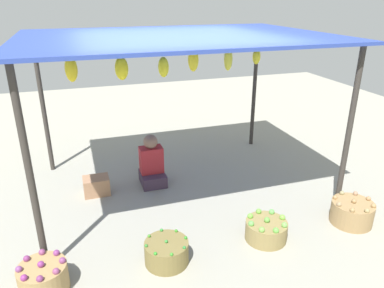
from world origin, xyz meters
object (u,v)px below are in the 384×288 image
at_px(basket_green_apples, 266,230).
at_px(basket_potatoes, 352,212).
at_px(wooden_crate_near_vendor, 97,186).
at_px(basket_green_chilies, 167,252).
at_px(basket_purple_onions, 43,278).
at_px(vendor_person, 152,165).

distance_m(basket_green_apples, basket_potatoes, 1.19).
bearing_deg(wooden_crate_near_vendor, basket_green_chilies, -71.08).
bearing_deg(basket_purple_onions, basket_green_chilies, 1.13).
distance_m(vendor_person, wooden_crate_near_vendor, 0.86).
bearing_deg(vendor_person, basket_purple_onions, -128.71).
xyz_separation_m(basket_green_chilies, wooden_crate_near_vendor, (-0.60, 1.74, 0.00)).
distance_m(basket_purple_onions, basket_green_apples, 2.45).
bearing_deg(vendor_person, basket_green_apples, -61.44).
relative_size(vendor_person, basket_purple_onions, 1.67).
xyz_separation_m(basket_green_chilies, basket_potatoes, (2.41, -0.00, 0.02)).
bearing_deg(basket_green_apples, basket_purple_onions, -178.71).
bearing_deg(wooden_crate_near_vendor, basket_green_apples, -43.34).
bearing_deg(vendor_person, basket_green_chilies, -97.56).
xyz_separation_m(basket_purple_onions, basket_green_chilies, (1.23, 0.02, -0.02)).
height_order(vendor_person, basket_green_apples, vendor_person).
bearing_deg(wooden_crate_near_vendor, basket_purple_onions, -109.90).
bearing_deg(basket_green_chilies, basket_potatoes, -0.01).
bearing_deg(basket_purple_onions, basket_green_apples, 1.29).
xyz_separation_m(basket_green_apples, wooden_crate_near_vendor, (-1.81, 1.71, 0.01)).
bearing_deg(basket_green_apples, basket_green_chilies, -178.55).
height_order(vendor_person, basket_purple_onions, vendor_person).
bearing_deg(vendor_person, basket_potatoes, -40.02).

